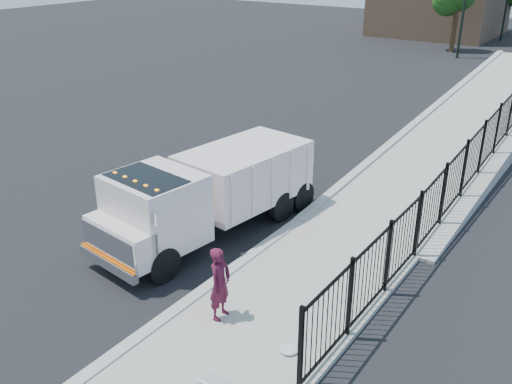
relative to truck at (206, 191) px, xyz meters
The scene contains 8 objects.
ground 3.02m from the truck, 47.47° to the right, with size 120.00×120.00×0.00m, color black.
sidewalk 5.63m from the truck, 46.78° to the right, with size 3.55×12.00×0.12m, color #9E998E.
curb 4.57m from the truck, 65.39° to the right, with size 0.30×12.00×0.16m, color #ADAAA3.
ramp 14.62m from the truck, 74.23° to the left, with size 3.95×24.00×1.70m, color #9E998E.
iron_fence 11.37m from the truck, 61.74° to the left, with size 0.10×28.00×1.80m, color black.
truck is the anchor object (origin of this frame).
worker 4.14m from the truck, 47.05° to the right, with size 0.62×0.41×1.70m, color #4F1328.
debris 5.75m from the truck, 34.22° to the right, with size 0.40×0.40×0.10m, color silver.
Camera 1 is at (7.49, -9.17, 7.71)m, focal length 40.00 mm.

